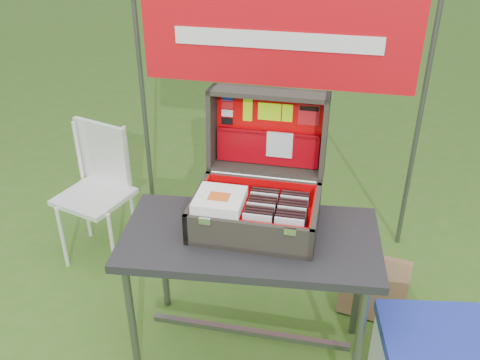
% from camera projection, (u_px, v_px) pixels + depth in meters
% --- Properties ---
extents(ground, '(80.00, 80.00, 0.00)m').
position_uv_depth(ground, '(237.00, 346.00, 2.76)').
color(ground, '#346219').
rests_on(ground, ground).
extents(table, '(1.20, 0.68, 0.72)m').
position_uv_depth(table, '(250.00, 296.00, 2.57)').
color(table, black).
rests_on(table, ground).
extents(table_top, '(1.20, 0.68, 0.04)m').
position_uv_depth(table_top, '(250.00, 239.00, 2.40)').
color(table_top, black).
rests_on(table_top, ground).
extents(table_leg_fl, '(0.04, 0.04, 0.68)m').
position_uv_depth(table_leg_fl, '(131.00, 316.00, 2.48)').
color(table_leg_fl, '#59595B').
rests_on(table_leg_fl, ground).
extents(table_leg_fr, '(0.04, 0.04, 0.68)m').
position_uv_depth(table_leg_fr, '(357.00, 352.00, 2.30)').
color(table_leg_fr, '#59595B').
rests_on(table_leg_fr, ground).
extents(table_leg_bl, '(0.04, 0.04, 0.68)m').
position_uv_depth(table_leg_bl, '(163.00, 256.00, 2.87)').
color(table_leg_bl, '#59595B').
rests_on(table_leg_bl, ground).
extents(table_leg_br, '(0.04, 0.04, 0.68)m').
position_uv_depth(table_leg_br, '(359.00, 283.00, 2.68)').
color(table_leg_br, '#59595B').
rests_on(table_leg_br, ground).
extents(table_brace, '(1.00, 0.03, 0.03)m').
position_uv_depth(table_brace, '(249.00, 332.00, 2.69)').
color(table_brace, '#59595B').
rests_on(table_brace, ground).
extents(suitcase, '(0.56, 0.56, 0.54)m').
position_uv_depth(suitcase, '(258.00, 169.00, 2.36)').
color(suitcase, '#413C32').
rests_on(suitcase, table).
extents(suitcase_base_bottom, '(0.56, 0.40, 0.02)m').
position_uv_depth(suitcase_base_bottom, '(255.00, 225.00, 2.44)').
color(suitcase_base_bottom, '#413C32').
rests_on(suitcase_base_bottom, table_top).
extents(suitcase_base_wall_front, '(0.56, 0.02, 0.15)m').
position_uv_depth(suitcase_base_wall_front, '(247.00, 237.00, 2.25)').
color(suitcase_base_wall_front, '#413C32').
rests_on(suitcase_base_wall_front, table_top).
extents(suitcase_base_wall_back, '(0.56, 0.02, 0.15)m').
position_uv_depth(suitcase_base_wall_back, '(262.00, 192.00, 2.57)').
color(suitcase_base_wall_back, '#413C32').
rests_on(suitcase_base_wall_back, table_top).
extents(suitcase_base_wall_left, '(0.02, 0.40, 0.15)m').
position_uv_depth(suitcase_base_wall_left, '(198.00, 206.00, 2.46)').
color(suitcase_base_wall_left, '#413C32').
rests_on(suitcase_base_wall_left, table_top).
extents(suitcase_base_wall_right, '(0.02, 0.40, 0.15)m').
position_uv_depth(suitcase_base_wall_right, '(315.00, 220.00, 2.36)').
color(suitcase_base_wall_right, '#413C32').
rests_on(suitcase_base_wall_right, table_top).
extents(suitcase_liner_floor, '(0.52, 0.36, 0.01)m').
position_uv_depth(suitcase_liner_floor, '(255.00, 222.00, 2.43)').
color(suitcase_liner_floor, red).
rests_on(suitcase_liner_floor, suitcase_base_bottom).
extents(suitcase_latch_left, '(0.05, 0.01, 0.03)m').
position_uv_depth(suitcase_latch_left, '(205.00, 221.00, 2.24)').
color(suitcase_latch_left, silver).
rests_on(suitcase_latch_left, suitcase_base_wall_front).
extents(suitcase_latch_right, '(0.05, 0.01, 0.03)m').
position_uv_depth(suitcase_latch_right, '(290.00, 232.00, 2.17)').
color(suitcase_latch_right, silver).
rests_on(suitcase_latch_right, suitcase_base_wall_front).
extents(suitcase_hinge, '(0.50, 0.02, 0.02)m').
position_uv_depth(suitcase_hinge, '(263.00, 177.00, 2.54)').
color(suitcase_hinge, silver).
rests_on(suitcase_hinge, suitcase_base_wall_back).
extents(suitcase_lid_back, '(0.56, 0.05, 0.40)m').
position_uv_depth(suitcase_lid_back, '(269.00, 128.00, 2.58)').
color(suitcase_lid_back, '#413C32').
rests_on(suitcase_lid_back, suitcase_base_wall_back).
extents(suitcase_lid_rim_far, '(0.56, 0.15, 0.03)m').
position_uv_depth(suitcase_lid_rim_far, '(269.00, 93.00, 2.44)').
color(suitcase_lid_rim_far, '#413C32').
rests_on(suitcase_lid_rim_far, suitcase_lid_back).
extents(suitcase_lid_rim_near, '(0.56, 0.15, 0.03)m').
position_uv_depth(suitcase_lid_rim_near, '(266.00, 169.00, 2.60)').
color(suitcase_lid_rim_near, '#413C32').
rests_on(suitcase_lid_rim_near, suitcase_lid_back).
extents(suitcase_lid_rim_left, '(0.02, 0.18, 0.41)m').
position_uv_depth(suitcase_lid_rim_left, '(212.00, 127.00, 2.57)').
color(suitcase_lid_rim_left, '#413C32').
rests_on(suitcase_lid_rim_left, suitcase_lid_back).
extents(suitcase_lid_rim_right, '(0.02, 0.18, 0.41)m').
position_uv_depth(suitcase_lid_rim_right, '(325.00, 137.00, 2.47)').
color(suitcase_lid_rim_right, '#413C32').
rests_on(suitcase_lid_rim_right, suitcase_lid_back).
extents(suitcase_lid_liner, '(0.51, 0.03, 0.35)m').
position_uv_depth(suitcase_lid_liner, '(269.00, 129.00, 2.56)').
color(suitcase_lid_liner, red).
rests_on(suitcase_lid_liner, suitcase_lid_back).
extents(suitcase_liner_wall_front, '(0.52, 0.01, 0.13)m').
position_uv_depth(suitcase_liner_wall_front, '(248.00, 233.00, 2.25)').
color(suitcase_liner_wall_front, red).
rests_on(suitcase_liner_wall_front, suitcase_base_bottom).
extents(suitcase_liner_wall_back, '(0.52, 0.01, 0.13)m').
position_uv_depth(suitcase_liner_wall_back, '(262.00, 191.00, 2.55)').
color(suitcase_liner_wall_back, red).
rests_on(suitcase_liner_wall_back, suitcase_base_bottom).
extents(suitcase_liner_wall_left, '(0.01, 0.36, 0.13)m').
position_uv_depth(suitcase_liner_wall_left, '(201.00, 205.00, 2.45)').
color(suitcase_liner_wall_left, red).
rests_on(suitcase_liner_wall_left, suitcase_base_bottom).
extents(suitcase_liner_wall_right, '(0.01, 0.36, 0.13)m').
position_uv_depth(suitcase_liner_wall_right, '(312.00, 218.00, 2.36)').
color(suitcase_liner_wall_right, red).
rests_on(suitcase_liner_wall_right, suitcase_base_bottom).
extents(suitcase_lid_pocket, '(0.50, 0.04, 0.16)m').
position_uv_depth(suitcase_lid_pocket, '(268.00, 148.00, 2.59)').
color(suitcase_lid_pocket, '#9A020B').
rests_on(suitcase_lid_pocket, suitcase_lid_liner).
extents(suitcase_pocket_edge, '(0.49, 0.02, 0.02)m').
position_uv_depth(suitcase_pocket_edge, '(268.00, 133.00, 2.55)').
color(suitcase_pocket_edge, '#9A020B').
rests_on(suitcase_pocket_edge, suitcase_lid_pocket).
extents(suitcase_pocket_cd, '(0.12, 0.02, 0.13)m').
position_uv_depth(suitcase_pocket_cd, '(280.00, 145.00, 2.55)').
color(suitcase_pocket_cd, silver).
rests_on(suitcase_pocket_cd, suitcase_lid_pocket).
extents(lid_sticker_cc_a, '(0.05, 0.01, 0.03)m').
position_uv_depth(lid_sticker_cc_a, '(227.00, 97.00, 2.53)').
color(lid_sticker_cc_a, '#1933B2').
rests_on(lid_sticker_cc_a, suitcase_lid_liner).
extents(lid_sticker_cc_b, '(0.05, 0.01, 0.03)m').
position_uv_depth(lid_sticker_cc_b, '(227.00, 105.00, 2.55)').
color(lid_sticker_cc_b, red).
rests_on(lid_sticker_cc_b, suitcase_lid_liner).
extents(lid_sticker_cc_c, '(0.05, 0.01, 0.03)m').
position_uv_depth(lid_sticker_cc_c, '(227.00, 113.00, 2.57)').
color(lid_sticker_cc_c, white).
rests_on(lid_sticker_cc_c, suitcase_lid_liner).
extents(lid_sticker_cc_d, '(0.05, 0.01, 0.03)m').
position_uv_depth(lid_sticker_cc_d, '(227.00, 121.00, 2.59)').
color(lid_sticker_cc_d, black).
rests_on(lid_sticker_cc_d, suitcase_lid_liner).
extents(lid_card_neon_tall, '(0.04, 0.01, 0.11)m').
position_uv_depth(lid_card_neon_tall, '(248.00, 110.00, 2.54)').
color(lid_card_neon_tall, '#AEEF0A').
rests_on(lid_card_neon_tall, suitcase_lid_liner).
extents(lid_card_neon_main, '(0.11, 0.01, 0.08)m').
position_uv_depth(lid_card_neon_main, '(269.00, 112.00, 2.52)').
color(lid_card_neon_main, '#AEEF0A').
rests_on(lid_card_neon_main, suitcase_lid_liner).
extents(lid_card_neon_small, '(0.05, 0.01, 0.08)m').
position_uv_depth(lid_card_neon_small, '(287.00, 113.00, 2.51)').
color(lid_card_neon_small, '#AEEF0A').
rests_on(lid_card_neon_small, suitcase_lid_liner).
extents(lid_sticker_band, '(0.10, 0.01, 0.10)m').
position_uv_depth(lid_sticker_band, '(309.00, 115.00, 2.49)').
color(lid_sticker_band, red).
rests_on(lid_sticker_band, suitcase_lid_liner).
extents(lid_sticker_band_bar, '(0.09, 0.00, 0.02)m').
position_uv_depth(lid_sticker_band_bar, '(309.00, 109.00, 2.47)').
color(lid_sticker_band_bar, black).
rests_on(lid_sticker_band_bar, suitcase_lid_liner).
extents(cd_left_0, '(0.12, 0.01, 0.14)m').
position_uv_depth(cd_left_0, '(257.00, 229.00, 2.26)').
color(cd_left_0, silver).
rests_on(cd_left_0, suitcase_liner_floor).
extents(cd_left_1, '(0.12, 0.01, 0.14)m').
position_uv_depth(cd_left_1, '(258.00, 226.00, 2.28)').
color(cd_left_1, black).
rests_on(cd_left_1, suitcase_liner_floor).
extents(cd_left_2, '(0.12, 0.01, 0.14)m').
position_uv_depth(cd_left_2, '(259.00, 223.00, 2.30)').
color(cd_left_2, black).
rests_on(cd_left_2, suitcase_liner_floor).
extents(cd_left_3, '(0.12, 0.01, 0.14)m').
position_uv_depth(cd_left_3, '(260.00, 220.00, 2.32)').
color(cd_left_3, black).
rests_on(cd_left_3, suitcase_liner_floor).
extents(cd_left_4, '(0.12, 0.01, 0.14)m').
position_uv_depth(cd_left_4, '(261.00, 218.00, 2.33)').
color(cd_left_4, silver).
rests_on(cd_left_4, suitcase_liner_floor).
extents(cd_left_5, '(0.12, 0.01, 0.14)m').
position_uv_depth(cd_left_5, '(261.00, 215.00, 2.35)').
color(cd_left_5, black).
rests_on(cd_left_5, suitcase_liner_floor).
extents(cd_left_6, '(0.12, 0.01, 0.14)m').
position_uv_depth(cd_left_6, '(262.00, 212.00, 2.37)').
color(cd_left_6, black).
rests_on(cd_left_6, suitcase_liner_floor).
extents(cd_left_7, '(0.12, 0.01, 0.14)m').
position_uv_depth(cd_left_7, '(263.00, 209.00, 2.39)').
color(cd_left_7, black).
rests_on(cd_left_7, suitcase_liner_floor).
extents(cd_left_8, '(0.12, 0.01, 0.14)m').
position_uv_depth(cd_left_8, '(264.00, 207.00, 2.41)').
color(cd_left_8, silver).
rests_on(cd_left_8, suitcase_liner_floor).
extents(cd_left_9, '(0.12, 0.01, 0.14)m').
position_uv_depth(cd_left_9, '(265.00, 204.00, 2.43)').
color(cd_left_9, black).
rests_on(cd_left_9, suitcase_liner_floor).
extents(cd_left_10, '(0.12, 0.01, 0.14)m').
position_uv_depth(cd_left_10, '(265.00, 202.00, 2.45)').
color(cd_left_10, black).
rests_on(cd_left_10, suitcase_liner_floor).
extents(cd_right_0, '(0.12, 0.01, 0.14)m').
position_uv_depth(cd_right_0, '(289.00, 233.00, 2.24)').
color(cd_right_0, silver).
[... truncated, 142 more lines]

